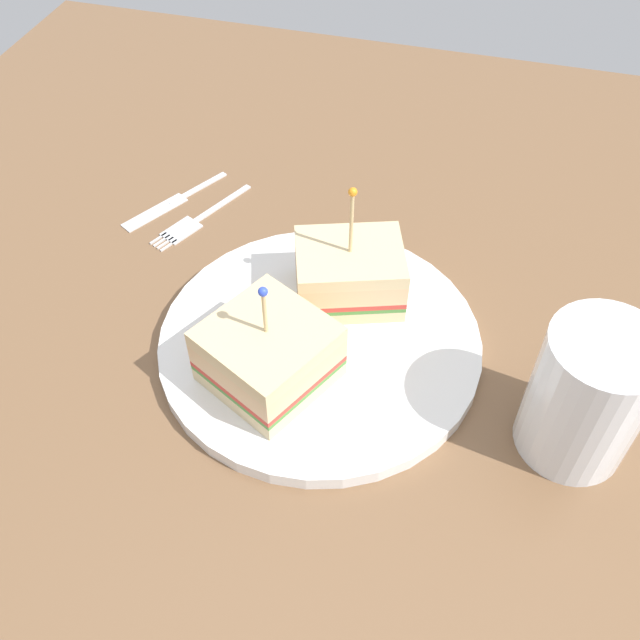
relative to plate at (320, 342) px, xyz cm
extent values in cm
cube|color=brown|center=(0.00, 0.00, -1.63)|extent=(104.69, 104.69, 2.00)
cylinder|color=white|center=(0.00, 0.00, 0.00)|extent=(25.98, 25.98, 1.26)
cube|color=beige|center=(4.87, -2.62, 1.27)|extent=(11.13, 11.13, 1.29)
cube|color=#478438|center=(4.87, -2.62, 2.12)|extent=(11.13, 11.13, 0.40)
cube|color=red|center=(4.87, -2.62, 2.57)|extent=(11.13, 11.13, 0.50)
cube|color=#E0B784|center=(4.87, -2.62, 3.73)|extent=(11.13, 11.13, 1.82)
cube|color=beige|center=(4.87, -2.62, 5.28)|extent=(11.13, 11.13, 1.29)
cylinder|color=tan|center=(4.87, -2.62, 7.59)|extent=(0.30, 0.30, 4.63)
sphere|color=blue|center=(4.87, -2.62, 9.91)|extent=(0.70, 0.70, 0.70)
cube|color=beige|center=(-5.20, 1.06, 1.20)|extent=(9.33, 10.46, 1.15)
cube|color=#478438|center=(-5.20, 1.06, 1.98)|extent=(9.33, 10.46, 0.40)
cube|color=red|center=(-5.20, 1.06, 2.43)|extent=(9.33, 10.46, 0.50)
cube|color=#E0B784|center=(-5.20, 1.06, 3.57)|extent=(9.33, 10.46, 1.79)
cube|color=beige|center=(-5.20, 1.06, 5.05)|extent=(9.33, 10.46, 1.15)
cylinder|color=tan|center=(-5.20, 1.06, 8.27)|extent=(0.30, 0.30, 6.44)
sphere|color=orange|center=(-5.20, 1.06, 11.49)|extent=(0.70, 0.70, 0.70)
cylinder|color=#B74C33|center=(3.68, 19.86, 3.93)|extent=(6.90, 6.90, 9.12)
cylinder|color=white|center=(3.68, 19.86, 4.82)|extent=(7.84, 7.84, 10.90)
cube|color=silver|center=(-15.21, -14.27, -0.45)|extent=(6.84, 3.69, 0.35)
cube|color=silver|center=(-10.29, -16.62, -0.45)|extent=(4.20, 3.54, 0.35)
cube|color=silver|center=(-8.63, -18.25, -0.45)|extent=(1.88, 1.03, 0.35)
cube|color=silver|center=(-8.42, -17.79, -0.45)|extent=(1.88, 1.03, 0.35)
cube|color=silver|center=(-8.20, -17.34, -0.45)|extent=(1.88, 1.03, 0.35)
cube|color=silver|center=(-7.98, -16.89, -0.45)|extent=(1.88, 1.03, 0.35)
cube|color=silver|center=(-16.75, -17.55, -0.45)|extent=(6.45, 4.02, 0.35)
cube|color=silver|center=(-12.11, -20.19, -0.45)|extent=(6.83, 4.76, 0.24)
camera|label=1|loc=(35.71, 9.94, 43.85)|focal=39.68mm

